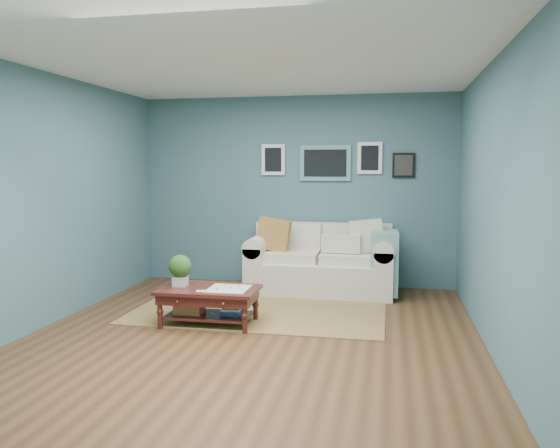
# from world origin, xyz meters

# --- Properties ---
(room_shell) EXTENTS (5.00, 5.02, 2.70)m
(room_shell) POSITION_xyz_m (0.01, 0.06, 1.36)
(room_shell) COLOR brown
(room_shell) RESTS_ON ground
(area_rug) EXTENTS (2.93, 2.34, 0.01)m
(area_rug) POSITION_xyz_m (-0.16, 1.19, 0.01)
(area_rug) COLOR brown
(area_rug) RESTS_ON ground
(loveseat) EXTENTS (2.00, 0.91, 1.03)m
(loveseat) POSITION_xyz_m (0.51, 2.03, 0.42)
(loveseat) COLOR beige
(loveseat) RESTS_ON ground
(coffee_table) EXTENTS (1.07, 0.63, 0.74)m
(coffee_table) POSITION_xyz_m (-0.62, 0.26, 0.33)
(coffee_table) COLOR black
(coffee_table) RESTS_ON ground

